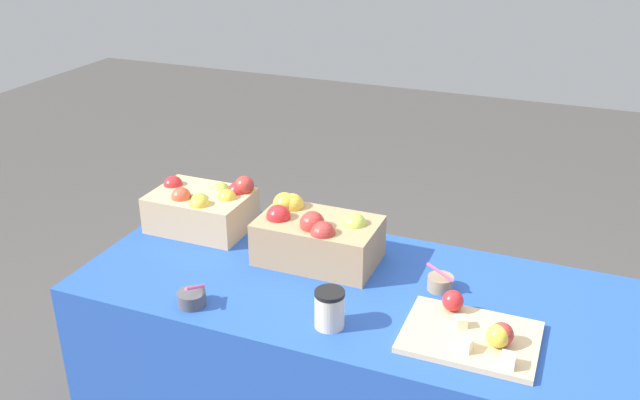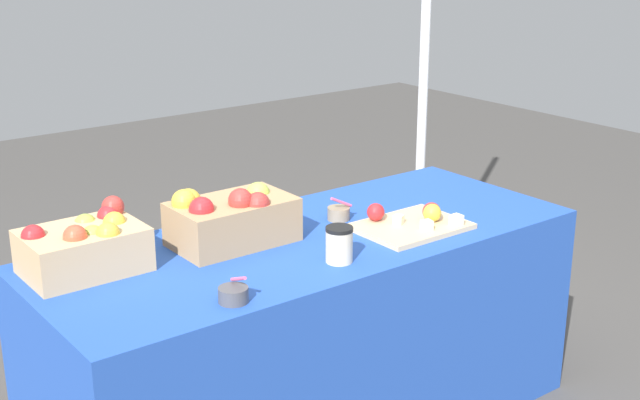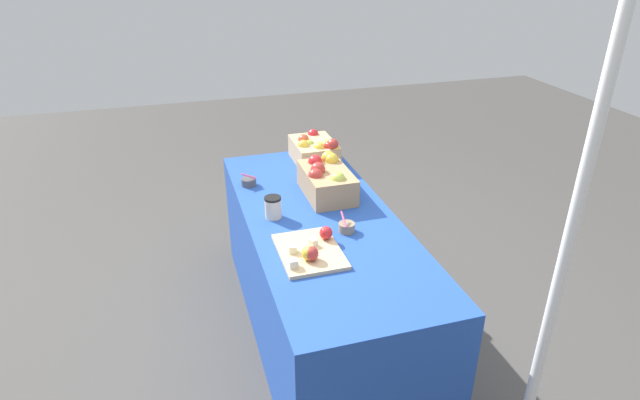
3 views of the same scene
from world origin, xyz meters
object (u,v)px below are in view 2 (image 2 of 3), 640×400
object	(u,v)px
sample_bowl_mid	(339,213)
tent_pole	(424,68)
apple_crate_middle	(231,218)
coffee_cup	(339,244)
cutting_board_front	(413,222)
apple_crate_left	(86,245)
sample_bowl_near	(233,294)

from	to	relation	value
sample_bowl_mid	tent_pole	size ratio (longest dim) A/B	0.04
apple_crate_middle	sample_bowl_mid	xyz separation A→B (m)	(0.43, -0.03, -0.06)
coffee_cup	tent_pole	xyz separation A→B (m)	(1.13, 0.81, 0.33)
sample_bowl_mid	cutting_board_front	bearing A→B (deg)	-56.56
apple_crate_left	coffee_cup	bearing A→B (deg)	-32.35
cutting_board_front	tent_pole	xyz separation A→B (m)	(0.73, 0.72, 0.37)
sample_bowl_near	coffee_cup	size ratio (longest dim) A/B	0.77
apple_crate_middle	sample_bowl_mid	world-z (taller)	apple_crate_middle
apple_crate_middle	sample_bowl_near	xyz separation A→B (m)	(-0.24, -0.40, -0.07)
coffee_cup	sample_bowl_near	bearing A→B (deg)	-172.67
apple_crate_left	tent_pole	distance (m)	1.85
apple_crate_left	tent_pole	size ratio (longest dim) A/B	0.16
sample_bowl_near	apple_crate_middle	bearing A→B (deg)	58.90
apple_crate_left	sample_bowl_mid	world-z (taller)	apple_crate_left
apple_crate_middle	sample_bowl_mid	distance (m)	0.44
apple_crate_left	sample_bowl_near	size ratio (longest dim) A/B	3.97
coffee_cup	tent_pole	world-z (taller)	tent_pole
sample_bowl_near	tent_pole	size ratio (longest dim) A/B	0.04
sample_bowl_mid	sample_bowl_near	bearing A→B (deg)	-151.27
apple_crate_middle	cutting_board_front	distance (m)	0.64
cutting_board_front	tent_pole	bearing A→B (deg)	44.64
apple_crate_left	cutting_board_front	xyz separation A→B (m)	(1.06, -0.33, -0.06)
apple_crate_left	sample_bowl_near	xyz separation A→B (m)	(0.23, -0.47, -0.06)
tent_pole	sample_bowl_near	bearing A→B (deg)	-150.94
apple_crate_middle	cutting_board_front	bearing A→B (deg)	-23.80
coffee_cup	tent_pole	distance (m)	1.43
apple_crate_left	sample_bowl_near	distance (m)	0.53
sample_bowl_near	coffee_cup	world-z (taller)	coffee_cup
sample_bowl_near	apple_crate_left	bearing A→B (deg)	116.32
sample_bowl_mid	coffee_cup	world-z (taller)	coffee_cup
apple_crate_left	cutting_board_front	distance (m)	1.11
apple_crate_left	cutting_board_front	size ratio (longest dim) A/B	0.95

